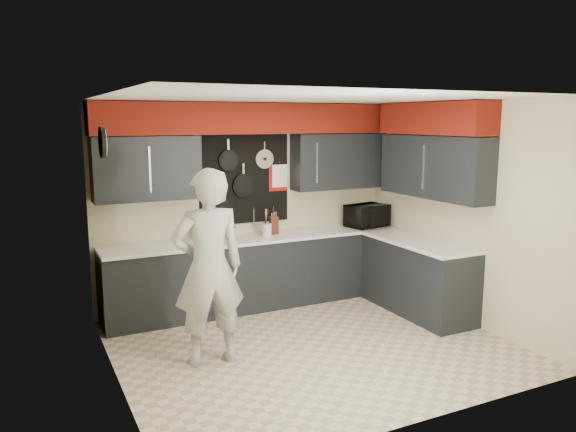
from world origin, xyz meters
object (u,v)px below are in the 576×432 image
knife_block (274,225)px  utensil_crock (267,230)px  microwave (367,216)px  coffee_maker (204,228)px  person (209,268)px

knife_block → utensil_crock: bearing=-146.8°
microwave → coffee_maker: bearing=166.2°
knife_block → person: 1.97m
microwave → knife_block: (-1.37, 0.12, -0.04)m
microwave → coffee_maker: 2.31m
utensil_crock → coffee_maker: bearing=173.9°
microwave → knife_block: 1.37m
microwave → utensil_crock: bearing=167.8°
microwave → person: person is taller
knife_block → utensil_crock: 0.16m
person → microwave: bearing=-151.7°
coffee_maker → microwave: bearing=3.9°
person → coffee_maker: bearing=-103.4°
knife_block → utensil_crock: (-0.13, -0.08, -0.03)m
microwave → knife_block: size_ratio=2.45×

